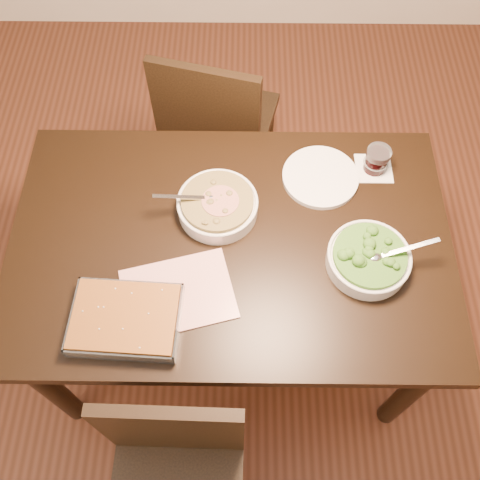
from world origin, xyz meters
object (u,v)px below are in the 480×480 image
at_px(table, 231,255).
at_px(stew_bowl, 218,205).
at_px(wine_tumbler, 377,159).
at_px(dinner_plate, 320,177).
at_px(chair_near, 175,477).
at_px(broccoli_bowl, 368,259).
at_px(baking_dish, 126,319).
at_px(chair_far, 216,124).

xyz_separation_m(table, stew_bowl, (-0.04, 0.11, 0.13)).
relative_size(wine_tumbler, dinner_plate, 0.36).
bearing_deg(wine_tumbler, chair_near, -124.00).
relative_size(table, broccoli_bowl, 4.86).
height_order(dinner_plate, chair_near, chair_near).
bearing_deg(stew_bowl, table, -68.66).
height_order(baking_dish, dinner_plate, baking_dish).
bearing_deg(table, wine_tumbler, 30.73).
relative_size(stew_bowl, broccoli_bowl, 1.00).
bearing_deg(stew_bowl, wine_tumbler, 18.74).
height_order(table, baking_dish, baking_dish).
relative_size(broccoli_bowl, baking_dish, 0.89).
xyz_separation_m(dinner_plate, chair_near, (-0.45, -0.90, -0.28)).
bearing_deg(broccoli_bowl, wine_tumbler, 80.07).
xyz_separation_m(wine_tumbler, chair_far, (-0.56, 0.41, -0.29)).
xyz_separation_m(baking_dish, chair_far, (0.21, 0.98, -0.27)).
bearing_deg(broccoli_bowl, stew_bowl, 157.87).
distance_m(stew_bowl, baking_dish, 0.46).
xyz_separation_m(stew_bowl, chair_near, (-0.11, -0.77, -0.31)).
bearing_deg(stew_bowl, baking_dish, -122.80).
bearing_deg(table, chair_far, 96.41).
xyz_separation_m(table, dinner_plate, (0.30, 0.24, 0.10)).
relative_size(stew_bowl, chair_far, 0.32).
bearing_deg(wine_tumbler, broccoli_bowl, -99.93).
distance_m(table, chair_far, 0.72).
relative_size(table, chair_far, 1.54).
distance_m(stew_bowl, chair_near, 0.84).
bearing_deg(wine_tumbler, chair_far, 143.63).
bearing_deg(wine_tumbler, stew_bowl, -161.26).
bearing_deg(stew_bowl, dinner_plate, 21.61).
bearing_deg(baking_dish, chair_far, 80.90).
bearing_deg(chair_near, chair_far, 88.13).
bearing_deg(chair_far, wine_tumbler, 157.94).
bearing_deg(chair_near, dinner_plate, 64.69).
distance_m(wine_tumbler, chair_near, 1.19).
relative_size(stew_bowl, dinner_plate, 1.13).
bearing_deg(chair_far, baking_dish, 92.01).
relative_size(baking_dish, chair_near, 0.38).
xyz_separation_m(table, wine_tumbler, (0.48, 0.29, 0.15)).
relative_size(table, baking_dish, 4.33).
relative_size(dinner_plate, chair_near, 0.30).
xyz_separation_m(chair_near, chair_far, (0.08, 1.36, 0.03)).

